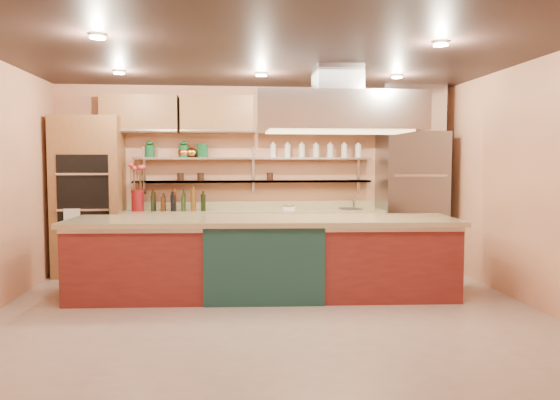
{
  "coord_description": "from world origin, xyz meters",
  "views": [
    {
      "loc": [
        -0.43,
        -5.94,
        1.65
      ],
      "look_at": [
        0.22,
        1.0,
        1.16
      ],
      "focal_mm": 35.0,
      "sensor_mm": 36.0,
      "label": 1
    }
  ],
  "objects": [
    {
      "name": "back_counter",
      "position": [
        -0.05,
        2.2,
        0.47
      ],
      "size": [
        3.84,
        0.64,
        0.93
      ],
      "primitive_type": "cube",
      "color": "tan",
      "rests_on": "floor"
    },
    {
      "name": "ceiling",
      "position": [
        0.0,
        0.0,
        2.8
      ],
      "size": [
        6.0,
        5.0,
        0.02
      ],
      "primitive_type": "cube",
      "color": "black",
      "rests_on": "wall_back"
    },
    {
      "name": "island",
      "position": [
        -0.01,
        0.67,
        0.48
      ],
      "size": [
        4.65,
        1.25,
        0.96
      ],
      "primitive_type": "cube",
      "rotation": [
        0.0,
        0.0,
        -0.05
      ],
      "color": "maroon",
      "rests_on": "floor"
    },
    {
      "name": "wall_front",
      "position": [
        0.0,
        -2.5,
        1.4
      ],
      "size": [
        6.0,
        0.04,
        2.8
      ],
      "primitive_type": "cube",
      "color": "tan",
      "rests_on": "floor"
    },
    {
      "name": "wall_shelf_lower",
      "position": [
        -0.05,
        2.37,
        1.35
      ],
      "size": [
        3.6,
        0.26,
        0.03
      ],
      "primitive_type": "cube",
      "color": "silver",
      "rests_on": "wall_back"
    },
    {
      "name": "bar_faucet",
      "position": [
        1.48,
        2.25,
        1.04
      ],
      "size": [
        0.04,
        0.04,
        0.21
      ],
      "primitive_type": "cylinder",
      "rotation": [
        0.0,
        0.0,
        0.33
      ],
      "color": "silver",
      "rests_on": "back_counter"
    },
    {
      "name": "floor",
      "position": [
        0.0,
        0.0,
        -0.01
      ],
      "size": [
        6.0,
        5.0,
        0.02
      ],
      "primitive_type": "cube",
      "color": "#A18A7A",
      "rests_on": "ground"
    },
    {
      "name": "ceiling_downlights",
      "position": [
        0.0,
        0.2,
        2.77
      ],
      "size": [
        4.0,
        2.8,
        0.02
      ],
      "primitive_type": "cube",
      "color": "#FFE5A5",
      "rests_on": "ceiling"
    },
    {
      "name": "refrigerator",
      "position": [
        2.35,
        2.14,
        1.05
      ],
      "size": [
        0.95,
        0.72,
        2.1
      ],
      "primitive_type": "cube",
      "color": "slate",
      "rests_on": "floor"
    },
    {
      "name": "oil_bottle_cluster",
      "position": [
        -1.17,
        2.15,
        1.07
      ],
      "size": [
        0.85,
        0.25,
        0.27
      ],
      "primitive_type": "cube",
      "rotation": [
        0.0,
        0.0,
        0.01
      ],
      "color": "black",
      "rests_on": "back_counter"
    },
    {
      "name": "flower_vase",
      "position": [
        -1.75,
        2.15,
        1.09
      ],
      "size": [
        0.21,
        0.21,
        0.31
      ],
      "primitive_type": "cylinder",
      "rotation": [
        0.0,
        0.0,
        0.22
      ],
      "color": "maroon",
      "rests_on": "back_counter"
    },
    {
      "name": "green_canister",
      "position": [
        -0.82,
        2.37,
        1.81
      ],
      "size": [
        0.21,
        0.21,
        0.2
      ],
      "primitive_type": "cylinder",
      "rotation": [
        0.0,
        0.0,
        0.32
      ],
      "color": "#0F4722",
      "rests_on": "wall_shelf_upper"
    },
    {
      "name": "oven_stack",
      "position": [
        -2.45,
        2.18,
        1.15
      ],
      "size": [
        0.95,
        0.64,
        2.3
      ],
      "primitive_type": "cube",
      "color": "brown",
      "rests_on": "floor"
    },
    {
      "name": "upper_cabinets",
      "position": [
        0.0,
        2.32,
        2.35
      ],
      "size": [
        4.6,
        0.36,
        0.55
      ],
      "primitive_type": "cube",
      "color": "brown",
      "rests_on": "wall_back"
    },
    {
      "name": "copper_kettle",
      "position": [
        -0.98,
        2.37,
        1.79
      ],
      "size": [
        0.2,
        0.2,
        0.15
      ],
      "primitive_type": "ellipsoid",
      "rotation": [
        0.0,
        0.0,
        -0.08
      ],
      "color": "orange",
      "rests_on": "wall_shelf_upper"
    },
    {
      "name": "range_hood",
      "position": [
        0.89,
        0.67,
        2.25
      ],
      "size": [
        2.0,
        1.0,
        0.45
      ],
      "primitive_type": "cube",
      "color": "silver",
      "rests_on": "ceiling"
    },
    {
      "name": "kitchen_scale",
      "position": [
        0.47,
        2.15,
        0.98
      ],
      "size": [
        0.21,
        0.18,
        0.1
      ],
      "primitive_type": "cube",
      "rotation": [
        0.0,
        0.0,
        0.34
      ],
      "color": "silver",
      "rests_on": "back_counter"
    },
    {
      "name": "wall_shelf_upper",
      "position": [
        -0.05,
        2.37,
        1.7
      ],
      "size": [
        3.6,
        0.26,
        0.03
      ],
      "primitive_type": "cube",
      "color": "silver",
      "rests_on": "wall_back"
    },
    {
      "name": "wall_back",
      "position": [
        0.0,
        2.5,
        1.4
      ],
      "size": [
        6.0,
        0.04,
        2.8
      ],
      "primitive_type": "cube",
      "color": "tan",
      "rests_on": "floor"
    },
    {
      "name": "wall_right",
      "position": [
        3.0,
        0.0,
        1.4
      ],
      "size": [
        0.04,
        5.0,
        2.8
      ],
      "primitive_type": "cube",
      "color": "tan",
      "rests_on": "floor"
    }
  ]
}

